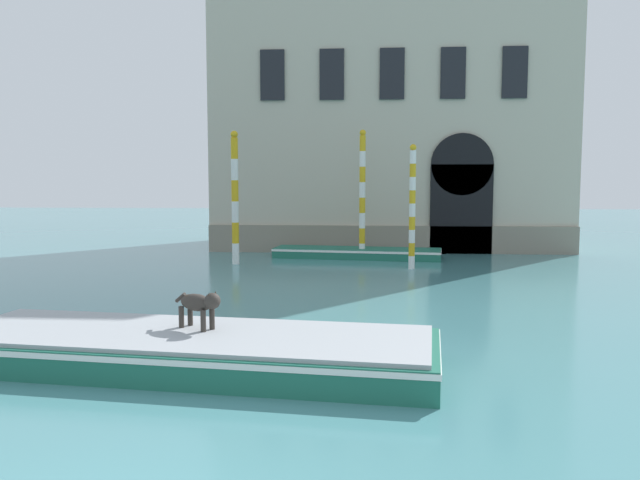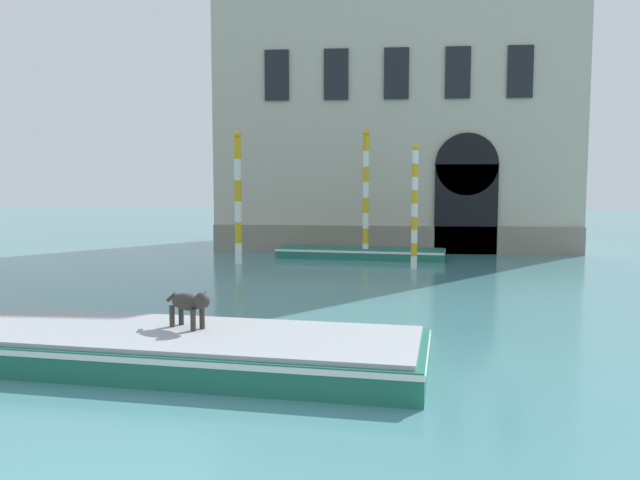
% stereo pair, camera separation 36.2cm
% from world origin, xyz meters
% --- Properties ---
extents(palazzo_left, '(14.20, 6.13, 15.22)m').
position_xyz_m(palazzo_left, '(2.98, 23.59, 7.59)').
color(palazzo_left, '#BCB29E').
rests_on(palazzo_left, ground_plane).
extents(boat_foreground, '(7.69, 3.20, 0.51)m').
position_xyz_m(boat_foreground, '(-0.71, 5.52, 0.27)').
color(boat_foreground, '#1E6651').
rests_on(boat_foreground, ground_plane).
extents(dog_on_deck, '(0.82, 0.57, 0.61)m').
position_xyz_m(dog_on_deck, '(-0.58, 5.72, 0.91)').
color(dog_on_deck, '#332D28').
rests_on(dog_on_deck, boat_foreground).
extents(boat_moored_near_palazzo, '(6.15, 2.23, 0.36)m').
position_xyz_m(boat_moored_near_palazzo, '(1.71, 18.93, 0.19)').
color(boat_moored_near_palazzo, '#1E6651').
rests_on(boat_moored_near_palazzo, ground_plane).
extents(mooring_pole_0, '(0.21, 0.21, 3.92)m').
position_xyz_m(mooring_pole_0, '(3.46, 16.23, 1.98)').
color(mooring_pole_0, white).
rests_on(mooring_pole_0, ground_plane).
extents(mooring_pole_1, '(0.22, 0.22, 4.58)m').
position_xyz_m(mooring_pole_1, '(1.89, 18.77, 2.31)').
color(mooring_pole_1, white).
rests_on(mooring_pole_1, ground_plane).
extents(mooring_pole_2, '(0.24, 0.24, 4.43)m').
position_xyz_m(mooring_pole_2, '(-2.33, 16.99, 2.23)').
color(mooring_pole_2, white).
rests_on(mooring_pole_2, ground_plane).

